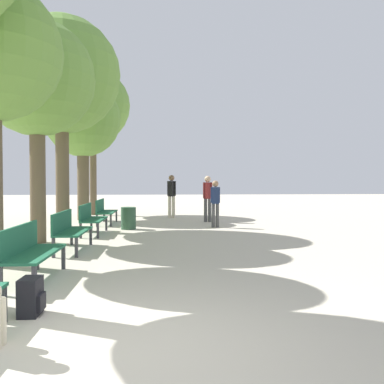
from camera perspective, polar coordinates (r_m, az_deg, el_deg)
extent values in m
plane|color=beige|center=(4.22, -11.38, -20.46)|extent=(80.00, 80.00, 0.00)
cube|color=#38383D|center=(5.32, -23.83, -13.57)|extent=(0.06, 0.06, 0.41)
cube|color=#1E6042|center=(7.18, -20.12, -7.72)|extent=(0.55, 1.79, 0.04)
cube|color=#1E6042|center=(7.22, -22.08, -5.82)|extent=(0.04, 1.79, 0.43)
cube|color=#38383D|center=(6.35, -20.28, -11.01)|extent=(0.06, 0.06, 0.41)
cube|color=#38383D|center=(7.97, -16.77, -8.38)|extent=(0.06, 0.06, 0.41)
cube|color=#38383D|center=(6.50, -24.22, -10.77)|extent=(0.06, 0.06, 0.41)
cube|color=#38383D|center=(8.08, -19.96, -8.27)|extent=(0.06, 0.06, 0.41)
cube|color=#1E6042|center=(9.90, -15.50, -5.09)|extent=(0.55, 1.79, 0.04)
cube|color=#1E6042|center=(9.93, -16.94, -3.73)|extent=(0.04, 1.79, 0.43)
cube|color=#38383D|center=(9.06, -15.16, -7.15)|extent=(0.06, 0.06, 0.41)
cube|color=#38383D|center=(10.71, -13.36, -5.77)|extent=(0.06, 0.06, 0.41)
cube|color=#38383D|center=(9.16, -17.98, -7.08)|extent=(0.06, 0.06, 0.41)
cube|color=#38383D|center=(10.80, -15.76, -5.73)|extent=(0.06, 0.06, 0.41)
cube|color=#1E6042|center=(12.66, -12.90, -3.59)|extent=(0.55, 1.79, 0.04)
cube|color=#1E6042|center=(12.69, -14.03, -2.54)|extent=(0.04, 1.79, 0.43)
cube|color=#38383D|center=(11.82, -12.45, -5.06)|extent=(0.06, 0.06, 0.41)
cube|color=#38383D|center=(13.49, -11.36, -4.21)|extent=(0.06, 0.06, 0.41)
cube|color=#38383D|center=(11.89, -14.63, -5.03)|extent=(0.06, 0.06, 0.41)
cube|color=#38383D|center=(13.56, -13.28, -4.20)|extent=(0.06, 0.06, 0.41)
cube|color=#1E6042|center=(15.45, -11.24, -2.63)|extent=(0.55, 1.79, 0.04)
cube|color=#1E6042|center=(15.47, -12.17, -1.76)|extent=(0.04, 1.79, 0.43)
cube|color=#38383D|center=(14.60, -10.77, -3.76)|extent=(0.06, 0.06, 0.41)
cube|color=#38383D|center=(16.29, -10.05, -3.19)|extent=(0.06, 0.06, 0.41)
cube|color=#38383D|center=(14.67, -12.55, -3.75)|extent=(0.06, 0.06, 0.41)
cube|color=#38383D|center=(16.34, -11.64, -3.18)|extent=(0.06, 0.06, 0.41)
cylinder|color=brown|center=(11.31, -19.88, 1.93)|extent=(0.38, 0.38, 3.31)
sphere|color=olive|center=(11.59, -20.01, 14.09)|extent=(2.86, 2.86, 2.86)
cylinder|color=brown|center=(13.84, -16.90, 2.96)|extent=(0.41, 0.41, 3.82)
sphere|color=olive|center=(14.20, -17.01, 14.74)|extent=(3.60, 3.60, 3.60)
cylinder|color=brown|center=(17.18, -14.30, 1.57)|extent=(0.46, 0.46, 3.12)
sphere|color=olive|center=(17.34, -14.36, 9.42)|extent=(2.93, 2.93, 2.93)
cylinder|color=brown|center=(19.51, -13.05, 2.81)|extent=(0.30, 0.30, 3.95)
sphere|color=olive|center=(19.78, -13.11, 11.17)|extent=(3.28, 3.28, 3.28)
cylinder|color=beige|center=(4.68, -24.21, -15.44)|extent=(0.12, 0.12, 0.45)
cube|color=black|center=(5.48, -20.75, -12.90)|extent=(0.22, 0.35, 0.44)
cube|color=black|center=(5.46, -19.41, -13.65)|extent=(0.04, 0.25, 0.19)
cylinder|color=#4C4C4C|center=(14.13, 2.85, -3.16)|extent=(0.11, 0.11, 0.78)
cylinder|color=#4C4C4C|center=(14.15, 3.41, -3.15)|extent=(0.11, 0.11, 0.78)
cube|color=navy|center=(14.10, 3.13, -0.46)|extent=(0.23, 0.20, 0.55)
cylinder|color=navy|center=(14.08, 2.66, -0.41)|extent=(0.08, 0.08, 0.52)
cylinder|color=navy|center=(14.11, 3.60, -0.40)|extent=(0.08, 0.08, 0.52)
sphere|color=#A37A5B|center=(14.09, 3.14, 1.11)|extent=(0.21, 0.21, 0.21)
cylinder|color=#4C4C4C|center=(15.92, 1.82, -2.46)|extent=(0.13, 0.13, 0.86)
cylinder|color=#4C4C4C|center=(15.93, 2.37, -2.45)|extent=(0.13, 0.13, 0.86)
cube|color=maroon|center=(15.89, 2.10, 0.20)|extent=(0.30, 0.31, 0.61)
cylinder|color=maroon|center=(15.88, 1.64, 0.25)|extent=(0.09, 0.09, 0.58)
cylinder|color=maroon|center=(15.90, 2.56, 0.25)|extent=(0.09, 0.09, 0.58)
sphere|color=tan|center=(15.88, 2.10, 1.74)|extent=(0.23, 0.23, 0.23)
cylinder|color=beige|center=(17.54, -3.00, -2.03)|extent=(0.13, 0.13, 0.89)
cylinder|color=beige|center=(17.54, -2.48, -2.03)|extent=(0.13, 0.13, 0.89)
cube|color=black|center=(17.50, -2.74, 0.44)|extent=(0.30, 0.31, 0.63)
cylinder|color=black|center=(17.50, -3.17, 0.49)|extent=(0.09, 0.09, 0.60)
cylinder|color=black|center=(17.51, -2.31, 0.50)|extent=(0.09, 0.09, 0.60)
sphere|color=brown|center=(17.50, -2.74, 1.88)|extent=(0.24, 0.24, 0.24)
cylinder|color=#2D5138|center=(13.75, -8.47, -3.48)|extent=(0.47, 0.47, 0.70)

